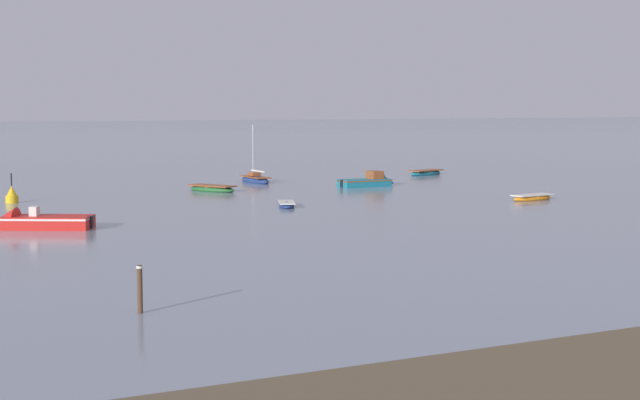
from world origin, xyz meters
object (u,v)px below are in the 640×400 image
Objects in this scene: sailboat_moored_3 at (255,180)px; rowboat_moored_4 at (532,198)px; motorboat_moored_1 at (372,183)px; channel_buoy at (12,196)px; motorboat_moored_3 at (33,224)px; rowboat_moored_1 at (287,205)px; rowboat_moored_0 at (212,189)px; rowboat_moored_2 at (426,173)px; mooring_post_near at (140,290)px.

sailboat_moored_3 is 1.43× the size of rowboat_moored_4.
channel_buoy is (-30.02, -0.73, 0.16)m from motorboat_moored_1.
rowboat_moored_1 is at bearing -138.18° from motorboat_moored_3.
motorboat_moored_1 is 1.62× the size of rowboat_moored_1.
rowboat_moored_1 is at bearing -34.15° from channel_buoy.
rowboat_moored_4 is at bearing -155.02° from sailboat_moored_3.
rowboat_moored_4 is (35.84, 0.40, -0.12)m from motorboat_moored_3.
sailboat_moored_3 is at bearing -73.92° from rowboat_moored_0.
sailboat_moored_3 is at bearing 21.90° from channel_buoy.
sailboat_moored_3 is 9.36m from rowboat_moored_0.
motorboat_moored_3 is 1.58× the size of rowboat_moored_4.
motorboat_moored_1 reaches higher than motorboat_moored_3.
sailboat_moored_3 is at bearing -105.60° from motorboat_moored_3.
motorboat_moored_1 is 18.03m from rowboat_moored_1.
motorboat_moored_3 is 15.35m from channel_buoy.
motorboat_moored_1 reaches higher than rowboat_moored_2.
rowboat_moored_1 is at bearing 152.51° from rowboat_moored_0.
motorboat_moored_3 is 3.35× the size of mooring_post_near.
motorboat_moored_3 is at bearing -153.91° from motorboat_moored_1.
motorboat_moored_1 is 2.30× the size of channel_buoy.
motorboat_moored_1 is 14.86m from rowboat_moored_2.
rowboat_moored_1 is 0.54× the size of motorboat_moored_3.
motorboat_moored_1 is 1.39× the size of rowboat_moored_4.
sailboat_moored_3 is 34.04m from motorboat_moored_3.
mooring_post_near reaches higher than motorboat_moored_3.
rowboat_moored_4 is at bearing -162.33° from rowboat_moored_0.
mooring_post_near is (-24.41, -48.66, 0.54)m from sailboat_moored_3.
rowboat_moored_2 is at bearing -102.54° from rowboat_moored_0.
rowboat_moored_4 is at bearing 34.06° from mooring_post_near.
rowboat_moored_1 is (-6.09, -20.25, -0.10)m from sailboat_moored_3.
sailboat_moored_3 is 1.19× the size of rowboat_moored_2.
rowboat_moored_0 reaches higher than rowboat_moored_1.
rowboat_moored_1 is (-13.54, -11.91, -0.17)m from motorboat_moored_1.
channel_buoy is at bearing 69.03° from rowboat_moored_0.
channel_buoy is (1.19, 15.31, 0.19)m from motorboat_moored_3.
rowboat_moored_0 is at bearing 172.13° from motorboat_moored_1.
sailboat_moored_3 reaches higher than motorboat_moored_1.
rowboat_moored_0 is 1.41× the size of rowboat_moored_1.
rowboat_moored_4 is 37.72m from channel_buoy.
rowboat_moored_0 is at bearing 8.49° from channel_buoy.
motorboat_moored_3 is (-42.69, -25.45, 0.09)m from rowboat_moored_2.
motorboat_moored_3 is at bearing -8.02° from rowboat_moored_4.
rowboat_moored_0 is 24.68m from motorboat_moored_3.
mooring_post_near is at bearing 25.42° from rowboat_moored_4.
motorboat_moored_3 is (-31.20, -16.04, -0.03)m from motorboat_moored_1.
rowboat_moored_1 is at bearing 57.19° from mooring_post_near.
mooring_post_near is at bearing -11.50° from rowboat_moored_1.
sailboat_moored_3 reaches higher than motorboat_moored_3.
mooring_post_near is (-0.65, -24.28, 0.50)m from motorboat_moored_3.
motorboat_moored_1 is (7.45, -8.34, 0.06)m from sailboat_moored_3.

